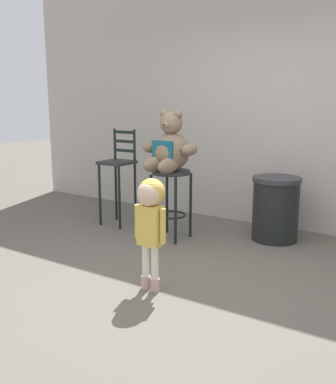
{
  "coord_description": "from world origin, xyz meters",
  "views": [
    {
      "loc": [
        1.78,
        -2.89,
        1.51
      ],
      "look_at": [
        -0.47,
        0.55,
        0.66
      ],
      "focal_mm": 40.93,
      "sensor_mm": 36.0,
      "label": 1
    }
  ],
  "objects_px": {
    "teddy_bear": "(169,149)",
    "child_walking": "(150,210)",
    "trash_bin": "(276,208)",
    "bar_chair_empty": "(118,170)",
    "bar_stool_with_teddy": "(171,189)"
  },
  "relations": [
    {
      "from": "bar_stool_with_teddy",
      "to": "child_walking",
      "type": "xyz_separation_m",
      "value": [
        0.61,
        -1.24,
        0.11
      ]
    },
    {
      "from": "teddy_bear",
      "to": "trash_bin",
      "type": "xyz_separation_m",
      "value": [
        0.99,
        0.61,
        -0.65
      ]
    },
    {
      "from": "child_walking",
      "to": "bar_chair_empty",
      "type": "xyz_separation_m",
      "value": [
        -1.47,
        1.39,
        0.01
      ]
    },
    {
      "from": "bar_stool_with_teddy",
      "to": "teddy_bear",
      "type": "distance_m",
      "value": 0.45
    },
    {
      "from": "bar_stool_with_teddy",
      "to": "bar_chair_empty",
      "type": "distance_m",
      "value": 0.89
    },
    {
      "from": "bar_stool_with_teddy",
      "to": "trash_bin",
      "type": "relative_size",
      "value": 1.09
    },
    {
      "from": "bar_stool_with_teddy",
      "to": "teddy_bear",
      "type": "relative_size",
      "value": 1.18
    },
    {
      "from": "teddy_bear",
      "to": "bar_chair_empty",
      "type": "distance_m",
      "value": 0.94
    },
    {
      "from": "teddy_bear",
      "to": "child_walking",
      "type": "bearing_deg",
      "value": -63.38
    },
    {
      "from": "teddy_bear",
      "to": "bar_chair_empty",
      "type": "xyz_separation_m",
      "value": [
        -0.87,
        0.18,
        -0.33
      ]
    },
    {
      "from": "bar_chair_empty",
      "to": "teddy_bear",
      "type": "bearing_deg",
      "value": -11.9
    },
    {
      "from": "bar_stool_with_teddy",
      "to": "bar_chair_empty",
      "type": "height_order",
      "value": "bar_chair_empty"
    },
    {
      "from": "child_walking",
      "to": "bar_chair_empty",
      "type": "distance_m",
      "value": 2.03
    },
    {
      "from": "teddy_bear",
      "to": "child_walking",
      "type": "xyz_separation_m",
      "value": [
        0.61,
        -1.21,
        -0.34
      ]
    },
    {
      "from": "bar_chair_empty",
      "to": "child_walking",
      "type": "bearing_deg",
      "value": -43.36
    }
  ]
}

